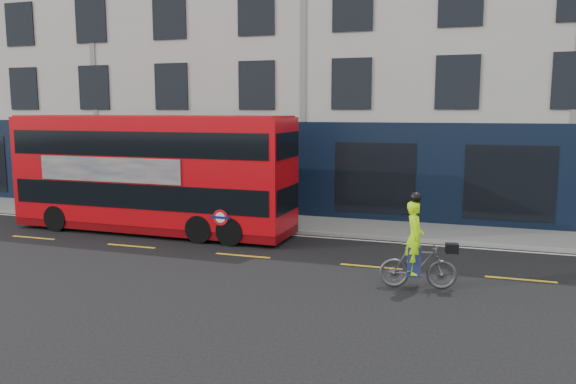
% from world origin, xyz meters
% --- Properties ---
extents(ground, '(120.00, 120.00, 0.00)m').
position_xyz_m(ground, '(0.00, 0.00, 0.00)').
color(ground, black).
rests_on(ground, ground).
extents(pavement, '(60.00, 3.00, 0.12)m').
position_xyz_m(pavement, '(0.00, 6.50, 0.06)').
color(pavement, slate).
rests_on(pavement, ground).
extents(kerb, '(60.00, 0.12, 0.13)m').
position_xyz_m(kerb, '(0.00, 5.00, 0.07)').
color(kerb, gray).
rests_on(kerb, ground).
extents(building_terrace, '(50.00, 10.07, 15.00)m').
position_xyz_m(building_terrace, '(0.00, 12.94, 7.49)').
color(building_terrace, '#B5B3AB').
rests_on(building_terrace, ground).
extents(road_edge_line, '(58.00, 0.10, 0.01)m').
position_xyz_m(road_edge_line, '(0.00, 4.70, 0.00)').
color(road_edge_line, silver).
rests_on(road_edge_line, ground).
extents(lane_dashes, '(58.00, 0.12, 0.01)m').
position_xyz_m(lane_dashes, '(0.00, 1.50, 0.00)').
color(lane_dashes, yellow).
rests_on(lane_dashes, ground).
extents(bus, '(10.68, 2.62, 4.28)m').
position_xyz_m(bus, '(-4.48, 3.74, 2.20)').
color(bus, '#BF070E').
rests_on(bus, ground).
extents(cyclist, '(1.99, 0.86, 2.46)m').
position_xyz_m(cyclist, '(5.41, -0.10, 0.82)').
color(cyclist, '#494C4F').
rests_on(cyclist, ground).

